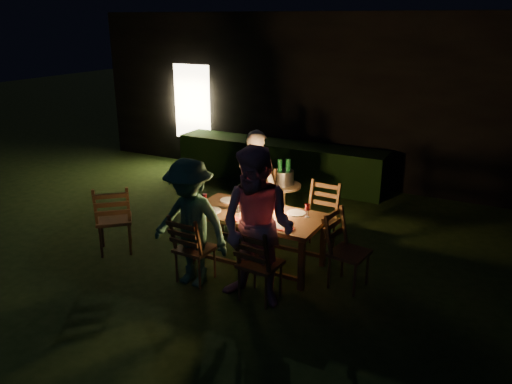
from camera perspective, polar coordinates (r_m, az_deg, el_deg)
The scene contains 29 objects.
garden_envelope at distance 11.61m, azimuth 10.07°, elevation 11.55°, with size 40.00×40.00×3.20m.
dining_table at distance 6.42m, azimuth 0.10°, elevation -3.00°, with size 1.74×0.89×0.72m.
chair_near_left at distance 6.19m, azimuth -7.03°, elevation -7.71°, with size 0.43×0.46×0.94m.
chair_near_right at distance 5.76m, azimuth 0.38°, elevation -9.61°, with size 0.47×0.50×0.97m.
chair_far_left at distance 7.37m, azimuth -0.13°, elevation -2.75°, with size 0.47×0.50×1.04m.
chair_far_right at distance 6.99m, azimuth 7.11°, elevation -4.34°, with size 0.46×0.49×0.98m.
chair_end at distance 6.13m, azimuth 10.37°, elevation -8.08°, with size 0.52×0.50×0.97m.
chair_spare at distance 7.15m, azimuth -15.80°, elevation -4.27°, with size 0.67×0.68×1.04m.
person_house_side at distance 7.24m, azimuth 0.05°, elevation 0.95°, with size 0.59×0.38×1.61m, color beige.
person_opp_right at distance 5.45m, azimuth 0.16°, elevation -4.15°, with size 0.89×0.69×1.82m, color #C2859A.
person_opp_left at distance 5.95m, azimuth -7.51°, elevation -3.57°, with size 1.02×0.58×1.57m, color #2B5745.
lantern at distance 6.35m, azimuth 0.71°, elevation -1.03°, with size 0.16×0.16×0.35m.
plate_far_left at distance 6.82m, azimuth -3.09°, elevation -0.94°, with size 0.25×0.25×0.01m, color white.
plate_near_left at distance 6.48m, azimuth -5.12°, elevation -2.12°, with size 0.25×0.25×0.01m, color white.
plate_far_right at distance 6.39m, azimuth 4.60°, elevation -2.41°, with size 0.25×0.25×0.01m, color white.
plate_near_right at distance 6.02m, azimuth 2.88°, elevation -3.78°, with size 0.25×0.25×0.01m, color white.
wineglass_a at distance 6.73m, azimuth -1.01°, elevation -0.49°, with size 0.06×0.06×0.18m, color #59070F, non-canonical shape.
wineglass_b at distance 6.62m, azimuth -5.89°, elevation -0.93°, with size 0.06×0.06×0.18m, color #59070F, non-canonical shape.
wineglass_c at distance 6.00m, azimuth 1.35°, elevation -3.00°, with size 0.06×0.06×0.18m, color #59070F, non-canonical shape.
wineglass_d at distance 6.26m, azimuth 5.88°, elevation -2.12°, with size 0.06×0.06×0.18m, color #59070F, non-canonical shape.
wineglass_e at distance 6.16m, azimuth -2.05°, elevation -2.39°, with size 0.06×0.06×0.18m, color silver, non-canonical shape.
bottle_table at distance 6.46m, azimuth -1.85°, elevation -0.87°, with size 0.07×0.07×0.28m, color #0F471E.
napkin_left at distance 6.20m, azimuth -2.53°, elevation -3.07°, with size 0.18×0.14×0.01m, color red.
napkin_right at distance 5.91m, azimuth 3.41°, elevation -4.24°, with size 0.18×0.14×0.01m, color red.
phone at distance 6.45m, azimuth -6.03°, elevation -2.26°, with size 0.14×0.07×0.01m, color black.
side_table at distance 7.54m, azimuth 3.17°, elevation 0.25°, with size 0.53×0.53×0.71m.
ice_bucket at distance 7.48m, azimuth 3.20°, elevation 1.65°, with size 0.30×0.30×0.22m, color #A5A8AD.
bottle_bucket_a at distance 7.45m, azimuth 2.73°, elevation 1.99°, with size 0.07×0.07×0.32m, color #0F471E.
bottle_bucket_b at distance 7.48m, azimuth 3.68°, elevation 2.04°, with size 0.07×0.07×0.32m, color #0F471E.
Camera 1 is at (3.44, -4.83, 3.08)m, focal length 35.00 mm.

